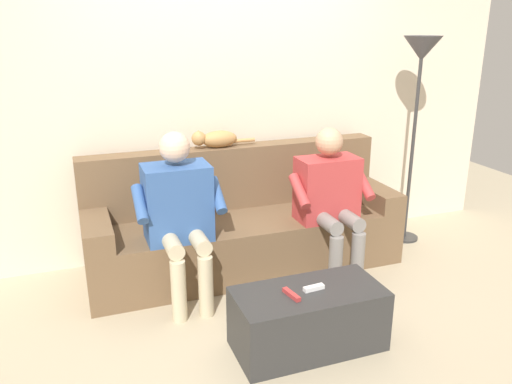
% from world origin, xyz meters
% --- Properties ---
extents(ground_plane, '(8.00, 8.00, 0.00)m').
position_xyz_m(ground_plane, '(0.00, 0.60, 0.00)').
color(ground_plane, tan).
extents(back_wall, '(5.09, 0.06, 2.72)m').
position_xyz_m(back_wall, '(0.00, -0.57, 1.36)').
color(back_wall, beige).
rests_on(back_wall, ground).
extents(couch, '(2.41, 0.74, 0.92)m').
position_xyz_m(couch, '(0.00, -0.15, 0.32)').
color(couch, brown).
rests_on(couch, ground).
extents(coffee_table, '(0.88, 0.43, 0.37)m').
position_xyz_m(coffee_table, '(0.00, 1.04, 0.19)').
color(coffee_table, '#2D2D2D').
rests_on(coffee_table, ground).
extents(person_left_seated, '(0.61, 0.52, 1.13)m').
position_xyz_m(person_left_seated, '(-0.57, 0.20, 0.64)').
color(person_left_seated, '#B23838').
rests_on(person_left_seated, ground).
extents(person_right_seated, '(0.60, 0.56, 1.18)m').
position_xyz_m(person_right_seated, '(0.57, 0.18, 0.67)').
color(person_right_seated, '#335693').
rests_on(person_right_seated, ground).
extents(cat_on_backrest, '(0.51, 0.15, 0.14)m').
position_xyz_m(cat_on_backrest, '(0.14, -0.37, 0.99)').
color(cat_on_backrest, '#B7844C').
rests_on(cat_on_backrest, couch).
extents(remote_white, '(0.13, 0.05, 0.03)m').
position_xyz_m(remote_white, '(-0.03, 1.04, 0.39)').
color(remote_white, white).
rests_on(remote_white, coffee_table).
extents(remote_red, '(0.06, 0.15, 0.03)m').
position_xyz_m(remote_red, '(0.12, 1.07, 0.39)').
color(remote_red, '#B73333').
rests_on(remote_red, coffee_table).
extents(floor_lamp, '(0.31, 0.31, 1.75)m').
position_xyz_m(floor_lamp, '(-1.53, -0.14, 1.51)').
color(floor_lamp, '#2D2D2D').
rests_on(floor_lamp, ground).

